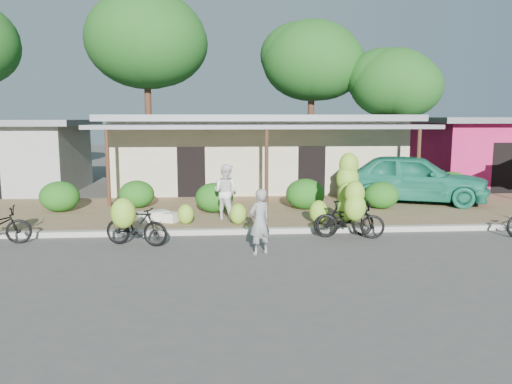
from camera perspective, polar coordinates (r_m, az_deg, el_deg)
ground at (r=12.22m, az=3.91°, el=-6.83°), size 100.00×100.00×0.00m
sidewalk at (r=17.05m, az=1.54°, el=-2.23°), size 60.00×6.00×0.12m
curb at (r=14.13m, az=2.77°, el=-4.41°), size 60.00×0.25×0.15m
shop_main at (r=22.71m, az=0.06°, el=4.67°), size 13.00×8.50×3.35m
shop_pink at (r=25.78m, az=24.09°, el=4.27°), size 6.00×6.00×3.25m
shop_grey at (r=24.55m, az=-26.55°, el=3.82°), size 7.00×6.00×3.15m
tree_far_center at (r=28.38m, az=-12.82°, el=16.72°), size 6.40×6.38×9.85m
tree_center_right at (r=28.91m, az=5.97°, el=14.87°), size 5.62×5.54×8.59m
tree_near_right at (r=27.85m, az=14.99°, el=12.10°), size 4.73×4.57×6.89m
hedge_0 at (r=17.86m, az=-21.54°, el=-0.48°), size 1.30×1.17×1.02m
hedge_1 at (r=17.84m, az=-13.47°, el=-0.24°), size 1.22×1.10×0.95m
hedge_2 at (r=16.55m, az=-4.78°, el=-0.64°), size 1.26×1.13×0.98m
hedge_3 at (r=17.17m, az=5.66°, el=-0.22°), size 1.34×1.21×1.05m
hedge_4 at (r=17.72m, az=14.13°, el=-0.35°), size 1.19×1.07×0.93m
hedge_5 at (r=19.60m, az=21.42°, el=0.48°), size 1.49×1.34×1.16m
bike_left at (r=12.89m, az=-13.81°, el=-3.49°), size 1.75×1.35×1.33m
bike_center at (r=13.87m, az=10.53°, el=-1.49°), size 1.99×1.33×2.28m
bike_right at (r=13.66m, az=10.49°, el=-2.40°), size 1.72×1.22×1.61m
loose_banana_a at (r=14.82m, az=-8.05°, el=-2.52°), size 0.48×0.41×0.60m
loose_banana_b at (r=14.66m, az=-2.06°, el=-2.51°), size 0.50×0.42×0.62m
loose_banana_c at (r=14.92m, az=7.17°, el=-2.25°), size 0.55×0.47×0.69m
sack_near at (r=15.44m, az=-11.59°, el=-2.73°), size 0.94×0.77×0.30m
sack_far at (r=15.34m, az=-10.30°, el=-2.81°), size 0.84×0.69×0.28m
vendor at (r=11.83m, az=0.44°, el=-3.41°), size 0.69×0.62×1.57m
bystander at (r=15.25m, az=-3.46°, el=-0.01°), size 1.06×1.01×1.72m
teal_van at (r=19.37m, az=17.43°, el=1.56°), size 5.73×3.97×1.81m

